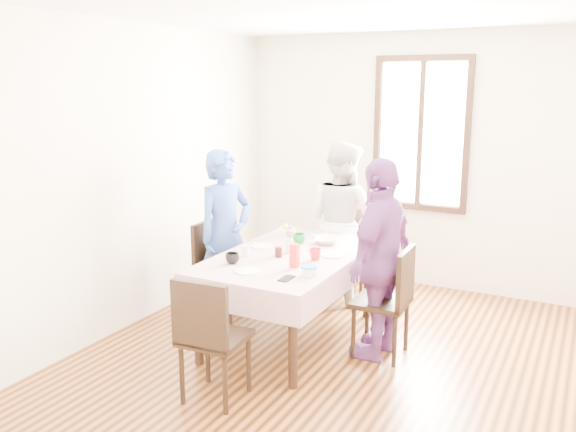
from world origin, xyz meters
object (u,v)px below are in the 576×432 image
object	(u,v)px
person_left	(224,235)
person_far	(342,222)
chair_far	(342,255)
person_right	(380,259)
dining_table	(291,297)
chair_right	(381,301)
chair_near	(215,337)
chair_left	(223,270)

from	to	relation	value
person_left	person_far	world-z (taller)	person_far
chair_far	person_right	bearing A→B (deg)	116.77
person_right	chair_far	bearing A→B (deg)	-139.05
dining_table	person_right	size ratio (longest dim) A/B	1.03
chair_right	chair_far	distance (m)	1.35
chair_far	person_left	xyz separation A→B (m)	(-0.77, -0.99, 0.34)
dining_table	person_left	distance (m)	0.89
chair_near	person_far	world-z (taller)	person_far
dining_table	chair_far	size ratio (longest dim) A/B	1.83
chair_left	person_left	size ratio (longest dim) A/B	0.57
dining_table	person_far	world-z (taller)	person_far
person_left	person_far	xyz separation A→B (m)	(0.77, 0.97, 0.01)
dining_table	chair_right	distance (m)	0.80
chair_near	person_right	bearing A→B (deg)	53.24
dining_table	chair_far	xyz separation A→B (m)	(-0.00, 1.15, 0.08)
chair_right	chair_far	size ratio (longest dim) A/B	1.00
dining_table	chair_left	xyz separation A→B (m)	(-0.79, 0.16, 0.08)
person_left	person_far	distance (m)	1.24
chair_far	person_left	bearing A→B (deg)	43.54
chair_right	chair_near	world-z (taller)	same
person_right	chair_near	bearing A→B (deg)	-27.12
dining_table	person_left	world-z (taller)	person_left
chair_far	chair_near	xyz separation A→B (m)	(0.00, -2.29, 0.00)
dining_table	chair_right	size ratio (longest dim) A/B	1.83
dining_table	person_right	distance (m)	0.89
chair_left	chair_near	distance (m)	1.53
chair_right	chair_far	world-z (taller)	same
chair_left	person_left	distance (m)	0.34
person_right	chair_left	bearing A→B (deg)	-88.09
person_far	dining_table	bearing A→B (deg)	110.26
chair_left	person_left	xyz separation A→B (m)	(0.02, 0.00, 0.34)
chair_left	chair_far	bearing A→B (deg)	138.96
chair_left	dining_table	bearing A→B (deg)	76.57
dining_table	chair_right	bearing A→B (deg)	3.75
person_left	chair_left	bearing A→B (deg)	109.37
chair_left	chair_near	xyz separation A→B (m)	(0.79, -1.30, 0.00)
chair_near	person_right	world-z (taller)	person_right
chair_far	chair_near	distance (m)	2.29
person_far	chair_far	bearing A→B (deg)	-69.74
chair_left	chair_near	bearing A→B (deg)	29.07
chair_left	person_far	xyz separation A→B (m)	(0.79, 0.97, 0.35)
chair_far	person_far	size ratio (longest dim) A/B	0.56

